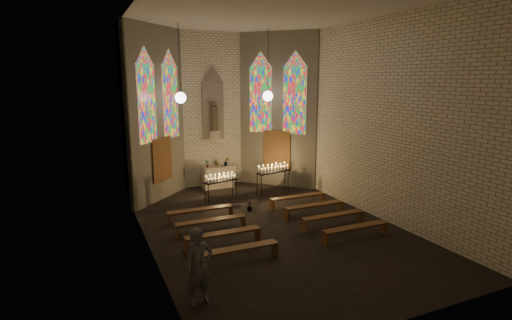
# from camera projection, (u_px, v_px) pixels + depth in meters

# --- Properties ---
(floor) EXTENTS (12.00, 12.00, 0.00)m
(floor) POSITION_uv_depth(u_px,v_px,m) (269.00, 226.00, 13.57)
(floor) COLOR black
(floor) RESTS_ON ground
(room) EXTENTS (8.22, 12.43, 7.00)m
(room) POSITION_uv_depth(u_px,v_px,m) (233.00, 110.00, 15.85)
(room) COLOR #F2E9CB
(room) RESTS_ON ground
(altar) EXTENTS (1.40, 0.60, 1.00)m
(altar) POSITION_uv_depth(u_px,v_px,m) (217.00, 177.00, 18.35)
(altar) COLOR #C0B29C
(altar) RESTS_ON ground
(flower_vase_left) EXTENTS (0.20, 0.15, 0.33)m
(flower_vase_left) POSITION_uv_depth(u_px,v_px,m) (207.00, 164.00, 17.95)
(flower_vase_left) COLOR #4C723F
(flower_vase_left) RESTS_ON altar
(flower_vase_center) EXTENTS (0.32, 0.28, 0.33)m
(flower_vase_center) POSITION_uv_depth(u_px,v_px,m) (217.00, 163.00, 18.22)
(flower_vase_center) COLOR #4C723F
(flower_vase_center) RESTS_ON altar
(flower_vase_right) EXTENTS (0.24, 0.21, 0.39)m
(flower_vase_right) POSITION_uv_depth(u_px,v_px,m) (226.00, 161.00, 18.38)
(flower_vase_right) COLOR #4C723F
(flower_vase_right) RESTS_ON altar
(aisle_flower_pot) EXTENTS (0.26, 0.26, 0.37)m
(aisle_flower_pot) POSITION_uv_depth(u_px,v_px,m) (249.00, 206.00, 15.14)
(aisle_flower_pot) COLOR #4C723F
(aisle_flower_pot) RESTS_ON ground
(votive_stand_left) EXTENTS (1.48, 0.66, 1.05)m
(votive_stand_left) POSITION_uv_depth(u_px,v_px,m) (221.00, 179.00, 16.29)
(votive_stand_left) COLOR black
(votive_stand_left) RESTS_ON ground
(votive_stand_right) EXTENTS (1.71, 0.78, 1.22)m
(votive_stand_right) POSITION_uv_depth(u_px,v_px,m) (273.00, 170.00, 17.36)
(votive_stand_right) COLOR black
(votive_stand_right) RESTS_ON ground
(pew_left_0) EXTENTS (2.32, 0.33, 0.45)m
(pew_left_0) POSITION_uv_depth(u_px,v_px,m) (200.00, 211.00, 14.04)
(pew_left_0) COLOR #593519
(pew_left_0) RESTS_ON ground
(pew_right_0) EXTENTS (2.32, 0.33, 0.45)m
(pew_right_0) POSITION_uv_depth(u_px,v_px,m) (298.00, 198.00, 15.61)
(pew_right_0) COLOR #593519
(pew_right_0) RESTS_ON ground
(pew_left_1) EXTENTS (2.32, 0.33, 0.45)m
(pew_left_1) POSITION_uv_depth(u_px,v_px,m) (211.00, 222.00, 12.96)
(pew_left_1) COLOR #593519
(pew_left_1) RESTS_ON ground
(pew_right_1) EXTENTS (2.32, 0.33, 0.45)m
(pew_right_1) POSITION_uv_depth(u_px,v_px,m) (314.00, 207.00, 14.53)
(pew_right_1) COLOR #593519
(pew_right_1) RESTS_ON ground
(pew_left_2) EXTENTS (2.32, 0.33, 0.45)m
(pew_left_2) POSITION_uv_depth(u_px,v_px,m) (223.00, 235.00, 11.89)
(pew_left_2) COLOR #593519
(pew_left_2) RESTS_ON ground
(pew_right_2) EXTENTS (2.32, 0.33, 0.45)m
(pew_right_2) POSITION_uv_depth(u_px,v_px,m) (333.00, 217.00, 13.46)
(pew_right_2) COLOR #593519
(pew_right_2) RESTS_ON ground
(pew_left_3) EXTENTS (2.32, 0.33, 0.45)m
(pew_left_3) POSITION_uv_depth(u_px,v_px,m) (238.00, 250.00, 10.82)
(pew_left_3) COLOR #593519
(pew_left_3) RESTS_ON ground
(pew_right_3) EXTENTS (2.32, 0.33, 0.45)m
(pew_right_3) POSITION_uv_depth(u_px,v_px,m) (356.00, 229.00, 12.38)
(pew_right_3) COLOR #593519
(pew_right_3) RESTS_ON ground
(visitor) EXTENTS (0.69, 0.49, 1.76)m
(visitor) POSITION_uv_depth(u_px,v_px,m) (199.00, 267.00, 8.75)
(visitor) COLOR #555560
(visitor) RESTS_ON ground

